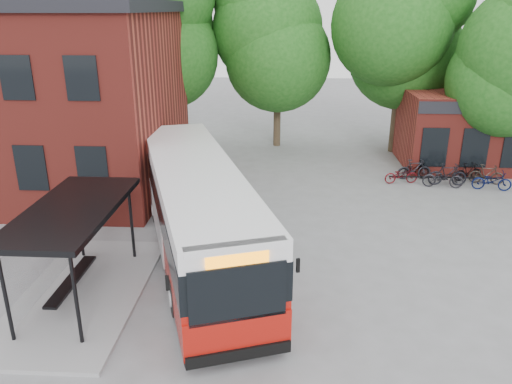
# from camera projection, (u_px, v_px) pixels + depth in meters

# --- Properties ---
(ground) EXTENTS (100.00, 100.00, 0.00)m
(ground) POSITION_uv_depth(u_px,v_px,m) (235.00, 283.00, 15.75)
(ground) COLOR slate
(bus_shelter) EXTENTS (3.60, 7.00, 2.90)m
(bus_shelter) POSITION_uv_depth(u_px,v_px,m) (78.00, 252.00, 14.56)
(bus_shelter) COLOR black
(bus_shelter) RESTS_ON ground
(bike_rail) EXTENTS (5.20, 0.10, 0.38)m
(bike_rail) POSITION_uv_depth(u_px,v_px,m) (442.00, 180.00, 24.55)
(bike_rail) COLOR black
(bike_rail) RESTS_ON ground
(tree_0) EXTENTS (7.92, 7.92, 11.00)m
(tree_0) POSITION_uv_depth(u_px,v_px,m) (158.00, 57.00, 29.17)
(tree_0) COLOR #194E14
(tree_0) RESTS_ON ground
(tree_1) EXTENTS (7.92, 7.92, 10.40)m
(tree_1) POSITION_uv_depth(u_px,v_px,m) (278.00, 61.00, 29.83)
(tree_1) COLOR #194E14
(tree_1) RESTS_ON ground
(tree_2) EXTENTS (7.92, 7.92, 11.00)m
(tree_2) POSITION_uv_depth(u_px,v_px,m) (400.00, 58.00, 28.41)
(tree_2) COLOR #194E14
(tree_2) RESTS_ON ground
(city_bus) EXTENTS (6.63, 12.98, 3.25)m
(city_bus) POSITION_uv_depth(u_px,v_px,m) (196.00, 210.00, 17.18)
(city_bus) COLOR #A3120B
(city_bus) RESTS_ON ground
(bicycle_0) EXTENTS (1.71, 0.83, 0.86)m
(bicycle_0) POSITION_uv_depth(u_px,v_px,m) (401.00, 175.00, 24.57)
(bicycle_0) COLOR #540A0F
(bicycle_0) RESTS_ON ground
(bicycle_1) EXTENTS (1.78, 0.70, 1.04)m
(bicycle_1) POSITION_uv_depth(u_px,v_px,m) (414.00, 169.00, 25.15)
(bicycle_1) COLOR #222229
(bicycle_1) RESTS_ON ground
(bicycle_2) EXTENTS (1.73, 0.87, 0.87)m
(bicycle_2) POSITION_uv_depth(u_px,v_px,m) (414.00, 170.00, 25.35)
(bicycle_2) COLOR black
(bicycle_2) RESTS_ON ground
(bicycle_3) EXTENTS (1.86, 0.56, 1.11)m
(bicycle_3) POSITION_uv_depth(u_px,v_px,m) (447.00, 175.00, 24.25)
(bicycle_3) COLOR black
(bicycle_3) RESTS_ON ground
(bicycle_4) EXTENTS (1.97, 0.88, 1.00)m
(bicycle_4) POSITION_uv_depth(u_px,v_px,m) (443.00, 178.00, 23.98)
(bicycle_4) COLOR black
(bicycle_4) RESTS_ON ground
(bicycle_5) EXTENTS (1.58, 0.87, 0.92)m
(bicycle_5) POSITION_uv_depth(u_px,v_px,m) (468.00, 172.00, 24.98)
(bicycle_5) COLOR black
(bicycle_5) RESTS_ON ground
(bicycle_6) EXTENTS (1.86, 0.87, 0.94)m
(bicycle_6) POSITION_uv_depth(u_px,v_px,m) (492.00, 181.00, 23.64)
(bicycle_6) COLOR #08113C
(bicycle_6) RESTS_ON ground
(bicycle_7) EXTENTS (1.70, 0.81, 0.99)m
(bicycle_7) POSITION_uv_depth(u_px,v_px,m) (487.00, 174.00, 24.48)
(bicycle_7) COLOR #2D2722
(bicycle_7) RESTS_ON ground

